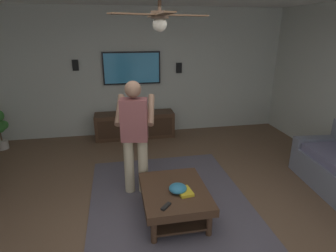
{
  "coord_description": "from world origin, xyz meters",
  "views": [
    {
      "loc": [
        -2.92,
        0.51,
        2.27
      ],
      "look_at": [
        0.85,
        -0.21,
        0.93
      ],
      "focal_mm": 29.78,
      "sensor_mm": 36.0,
      "label": 1
    }
  ],
  "objects": [
    {
      "name": "ceiling_fan",
      "position": [
        0.32,
        -0.02,
        2.39
      ],
      "size": [
        1.2,
        1.17,
        0.46
      ],
      "color": "#4C3828"
    },
    {
      "name": "area_rug",
      "position": [
        0.2,
        -0.13,
        0.01
      ],
      "size": [
        2.94,
        2.16,
        0.01
      ],
      "primitive_type": "cube",
      "color": "#514C56",
      "rests_on": "ground"
    },
    {
      "name": "person_standing",
      "position": [
        0.69,
        0.29,
        0.93
      ],
      "size": [
        0.6,
        0.61,
        1.64
      ],
      "rotation": [
        0.0,
        0.0,
        -0.18
      ],
      "color": "#C6B793",
      "rests_on": "ground"
    },
    {
      "name": "wall_speaker_left",
      "position": [
        3.14,
        -0.89,
        1.46
      ],
      "size": [
        0.06,
        0.12,
        0.22
      ],
      "primitive_type": "cube",
      "color": "black"
    },
    {
      "name": "book",
      "position": [
        -0.11,
        -0.23,
        0.42
      ],
      "size": [
        0.24,
        0.19,
        0.04
      ],
      "primitive_type": "cube",
      "rotation": [
        0.0,
        0.0,
        0.14
      ],
      "color": "gold",
      "rests_on": "coffee_table"
    },
    {
      "name": "ground_plane",
      "position": [
        0.0,
        0.0,
        0.0
      ],
      "size": [
        7.78,
        7.78,
        0.0
      ],
      "primitive_type": "plane",
      "color": "brown"
    },
    {
      "name": "wall_speaker_right",
      "position": [
        3.14,
        1.29,
        1.56
      ],
      "size": [
        0.06,
        0.12,
        0.22
      ],
      "primitive_type": "cube",
      "color": "black"
    },
    {
      "name": "bowl",
      "position": [
        -0.07,
        -0.16,
        0.45
      ],
      "size": [
        0.22,
        0.22,
        0.1
      ],
      "primitive_type": "ellipsoid",
      "color": "teal",
      "rests_on": "coffee_table"
    },
    {
      "name": "media_console",
      "position": [
        2.88,
        0.14,
        0.28
      ],
      "size": [
        0.45,
        1.7,
        0.55
      ],
      "rotation": [
        0.0,
        0.0,
        3.14
      ],
      "color": "#422B1C",
      "rests_on": "ground"
    },
    {
      "name": "coffee_table",
      "position": [
        0.0,
        -0.13,
        0.3
      ],
      "size": [
        1.0,
        0.8,
        0.4
      ],
      "color": "#422B1C",
      "rests_on": "ground"
    },
    {
      "name": "vase_round",
      "position": [
        2.85,
        0.31,
        0.66
      ],
      "size": [
        0.22,
        0.22,
        0.22
      ],
      "primitive_type": "sphere",
      "color": "orange",
      "rests_on": "media_console"
    },
    {
      "name": "remote_black",
      "position": [
        -0.34,
        0.04,
        0.41
      ],
      "size": [
        0.14,
        0.14,
        0.02
      ],
      "primitive_type": "cube",
      "rotation": [
        0.0,
        0.0,
        5.53
      ],
      "color": "black",
      "rests_on": "coffee_table"
    },
    {
      "name": "wall_back_tv",
      "position": [
        3.22,
        0.0,
        1.36
      ],
      "size": [
        0.1,
        6.68,
        2.72
      ],
      "primitive_type": "cube",
      "color": "#B2B7AD",
      "rests_on": "ground"
    },
    {
      "name": "remote_white",
      "position": [
        -0.1,
        -0.22,
        0.41
      ],
      "size": [
        0.05,
        0.15,
        0.02
      ],
      "primitive_type": "cube",
      "rotation": [
        0.0,
        0.0,
        4.64
      ],
      "color": "white",
      "rests_on": "coffee_table"
    },
    {
      "name": "tv",
      "position": [
        3.13,
        0.14,
        1.48
      ],
      "size": [
        0.05,
        1.22,
        0.69
      ],
      "rotation": [
        0.0,
        0.0,
        3.14
      ],
      "color": "black"
    }
  ]
}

